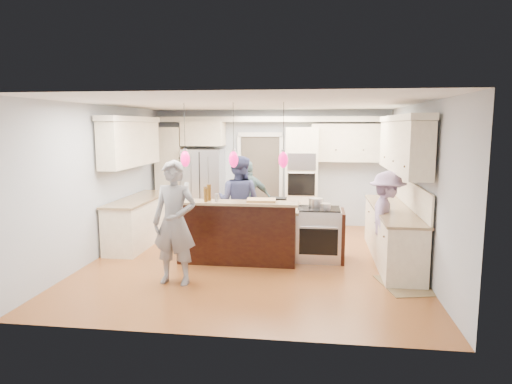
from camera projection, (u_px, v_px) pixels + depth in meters
The scene contains 23 objects.
ground_plane at pixel (253, 259), 8.04m from camera, with size 6.00×6.00×0.00m, color #B15F30.
room_shell at pixel (253, 156), 7.78m from camera, with size 5.54×6.04×2.72m.
refrigerator at pixel (204, 187), 10.70m from camera, with size 0.90×0.70×1.80m, color #B7B7BC.
oven_column at pixel (302, 178), 10.39m from camera, with size 0.72×0.69×2.30m.
back_upper_cabinets at pixel (238, 154), 10.61m from camera, with size 5.30×0.61×2.54m.
right_counter_run at pixel (396, 201), 7.87m from camera, with size 0.64×3.10×2.51m.
left_cabinets at pixel (136, 191), 8.99m from camera, with size 0.64×2.30×2.51m.
kitchen_island at pixel (240, 231), 8.08m from camera, with size 2.10×1.46×1.12m.
island_range at pixel (320, 234), 7.97m from camera, with size 0.82×0.71×0.92m.
pendant_lights at pixel (234, 159), 7.31m from camera, with size 1.75×0.15×1.03m.
person_bar_end at pixel (175, 223), 6.71m from camera, with size 0.67×0.44×1.84m, color gray.
person_far_left at pixel (239, 201), 8.80m from camera, with size 0.86×0.67×1.77m, color navy.
person_far_right at pixel (248, 199), 9.54m from camera, with size 0.94×0.39×1.61m, color #466162.
person_range_side at pixel (387, 219), 7.60m from camera, with size 1.03×0.59×1.60m, color #AC91C3.
floor_rug at pixel (405, 285), 6.71m from camera, with size 0.64×0.94×0.01m, color olive.
water_bottle at pixel (187, 191), 7.53m from camera, with size 0.07×0.07×0.29m, color silver.
beer_bottle_a at pixel (209, 192), 7.45m from camera, with size 0.07×0.07×0.27m, color #4B300D.
beer_bottle_b at pixel (206, 195), 7.31m from camera, with size 0.06×0.06×0.23m, color #4B300D.
beer_bottle_c at pixel (205, 193), 7.53m from camera, with size 0.05×0.05×0.22m, color #4B300D.
drink_can at pixel (217, 198), 7.38m from camera, with size 0.07×0.07×0.13m, color #B7B7BC.
cutting_board at pixel (261, 200), 7.40m from camera, with size 0.46×0.33×0.04m, color tan.
pot_large at pixel (316, 202), 8.06m from camera, with size 0.25×0.25×0.15m, color #B7B7BC.
pot_small at pixel (325, 206), 7.83m from camera, with size 0.19×0.19×0.09m, color #B7B7BC.
Camera 1 is at (1.07, -7.71, 2.34)m, focal length 32.00 mm.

